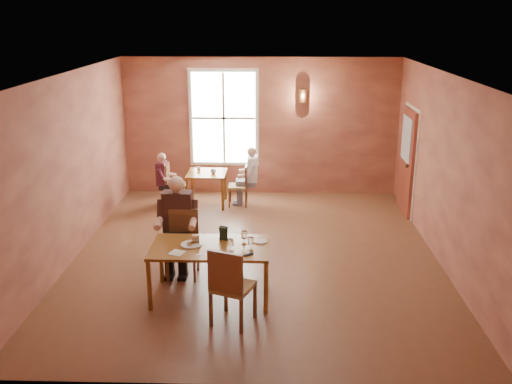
{
  "coord_description": "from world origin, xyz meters",
  "views": [
    {
      "loc": [
        0.27,
        -8.81,
        3.91
      ],
      "look_at": [
        0.0,
        0.2,
        1.05
      ],
      "focal_mm": 40.0,
      "sensor_mm": 36.0,
      "label": 1
    }
  ],
  "objects_px": {
    "main_table": "(211,272)",
    "diner_white": "(239,178)",
    "chair_empty": "(233,285)",
    "chair_diner_maroon": "(176,184)",
    "second_table": "(207,189)",
    "chair_diner_main": "(182,245)",
    "chair_diner_white": "(238,185)",
    "diner_maroon": "(175,179)",
    "diner_main": "(181,232)"
  },
  "relations": [
    {
      "from": "main_table",
      "to": "diner_white",
      "type": "xyz_separation_m",
      "value": [
        0.17,
        4.08,
        0.21
      ]
    },
    {
      "from": "main_table",
      "to": "chair_diner_main",
      "type": "bearing_deg",
      "value": 127.57
    },
    {
      "from": "chair_empty",
      "to": "chair_diner_maroon",
      "type": "xyz_separation_m",
      "value": [
        -1.53,
        4.78,
        -0.1
      ]
    },
    {
      "from": "diner_main",
      "to": "second_table",
      "type": "bearing_deg",
      "value": -89.82
    },
    {
      "from": "chair_diner_main",
      "to": "diner_white",
      "type": "xyz_separation_m",
      "value": [
        0.67,
        3.43,
        0.09
      ]
    },
    {
      "from": "main_table",
      "to": "second_table",
      "type": "xyz_separation_m",
      "value": [
        -0.51,
        4.08,
        -0.04
      ]
    },
    {
      "from": "second_table",
      "to": "diner_maroon",
      "type": "distance_m",
      "value": 0.71
    },
    {
      "from": "main_table",
      "to": "chair_diner_maroon",
      "type": "xyz_separation_m",
      "value": [
        -1.16,
        4.08,
        0.06
      ]
    },
    {
      "from": "diner_white",
      "to": "chair_diner_maroon",
      "type": "distance_m",
      "value": 1.34
    },
    {
      "from": "diner_white",
      "to": "chair_empty",
      "type": "bearing_deg",
      "value": -177.62
    },
    {
      "from": "chair_diner_main",
      "to": "chair_empty",
      "type": "xyz_separation_m",
      "value": [
        0.87,
        -1.35,
        0.03
      ]
    },
    {
      "from": "main_table",
      "to": "diner_maroon",
      "type": "xyz_separation_m",
      "value": [
        -1.19,
        4.08,
        0.16
      ]
    },
    {
      "from": "diner_main",
      "to": "chair_diner_maroon",
      "type": "relative_size",
      "value": 1.66
    },
    {
      "from": "chair_diner_main",
      "to": "diner_main",
      "type": "relative_size",
      "value": 0.69
    },
    {
      "from": "chair_diner_white",
      "to": "diner_white",
      "type": "bearing_deg",
      "value": -90.0
    },
    {
      "from": "chair_empty",
      "to": "diner_maroon",
      "type": "distance_m",
      "value": 5.02
    },
    {
      "from": "chair_diner_main",
      "to": "chair_diner_white",
      "type": "xyz_separation_m",
      "value": [
        0.64,
        3.43,
        -0.08
      ]
    },
    {
      "from": "chair_empty",
      "to": "second_table",
      "type": "distance_m",
      "value": 4.86
    },
    {
      "from": "chair_empty",
      "to": "chair_diner_maroon",
      "type": "distance_m",
      "value": 5.02
    },
    {
      "from": "main_table",
      "to": "chair_diner_white",
      "type": "bearing_deg",
      "value": 88.04
    },
    {
      "from": "diner_maroon",
      "to": "chair_diner_maroon",
      "type": "bearing_deg",
      "value": 90.0
    },
    {
      "from": "second_table",
      "to": "diner_white",
      "type": "relative_size",
      "value": 0.67
    },
    {
      "from": "main_table",
      "to": "chair_diner_white",
      "type": "xyz_separation_m",
      "value": [
        0.14,
        4.08,
        0.04
      ]
    },
    {
      "from": "main_table",
      "to": "chair_diner_maroon",
      "type": "height_order",
      "value": "chair_diner_maroon"
    },
    {
      "from": "diner_main",
      "to": "chair_empty",
      "type": "relative_size",
      "value": 1.36
    },
    {
      "from": "chair_diner_main",
      "to": "chair_diner_maroon",
      "type": "distance_m",
      "value": 3.49
    },
    {
      "from": "second_table",
      "to": "diner_main",
      "type": "bearing_deg",
      "value": -89.82
    },
    {
      "from": "chair_empty",
      "to": "diner_white",
      "type": "height_order",
      "value": "diner_white"
    },
    {
      "from": "chair_empty",
      "to": "diner_maroon",
      "type": "xyz_separation_m",
      "value": [
        -1.56,
        4.78,
        0.01
      ]
    },
    {
      "from": "main_table",
      "to": "chair_empty",
      "type": "height_order",
      "value": "chair_empty"
    },
    {
      "from": "second_table",
      "to": "chair_diner_main",
      "type": "bearing_deg",
      "value": -89.82
    },
    {
      "from": "chair_diner_white",
      "to": "diner_maroon",
      "type": "relative_size",
      "value": 0.79
    },
    {
      "from": "chair_diner_maroon",
      "to": "diner_maroon",
      "type": "height_order",
      "value": "diner_maroon"
    },
    {
      "from": "chair_diner_maroon",
      "to": "diner_white",
      "type": "bearing_deg",
      "value": 90.0
    },
    {
      "from": "second_table",
      "to": "diner_maroon",
      "type": "xyz_separation_m",
      "value": [
        -0.68,
        0.0,
        0.2
      ]
    },
    {
      "from": "main_table",
      "to": "chair_diner_white",
      "type": "distance_m",
      "value": 4.08
    },
    {
      "from": "chair_diner_maroon",
      "to": "diner_maroon",
      "type": "distance_m",
      "value": 0.11
    },
    {
      "from": "chair_diner_maroon",
      "to": "diner_maroon",
      "type": "relative_size",
      "value": 0.81
    },
    {
      "from": "main_table",
      "to": "diner_white",
      "type": "height_order",
      "value": "diner_white"
    },
    {
      "from": "diner_maroon",
      "to": "main_table",
      "type": "bearing_deg",
      "value": 16.28
    },
    {
      "from": "chair_diner_white",
      "to": "main_table",
      "type": "bearing_deg",
      "value": 178.04
    },
    {
      "from": "chair_diner_maroon",
      "to": "chair_diner_white",
      "type": "bearing_deg",
      "value": 90.0
    },
    {
      "from": "chair_diner_maroon",
      "to": "diner_maroon",
      "type": "xyz_separation_m",
      "value": [
        -0.03,
        0.0,
        0.1
      ]
    },
    {
      "from": "chair_diner_main",
      "to": "diner_maroon",
      "type": "height_order",
      "value": "diner_maroon"
    },
    {
      "from": "main_table",
      "to": "diner_maroon",
      "type": "bearing_deg",
      "value": 106.28
    },
    {
      "from": "chair_empty",
      "to": "diner_white",
      "type": "bearing_deg",
      "value": 114.2
    },
    {
      "from": "second_table",
      "to": "diner_white",
      "type": "xyz_separation_m",
      "value": [
        0.68,
        0.0,
        0.24
      ]
    },
    {
      "from": "main_table",
      "to": "second_table",
      "type": "height_order",
      "value": "main_table"
    },
    {
      "from": "diner_white",
      "to": "diner_main",
      "type": "bearing_deg",
      "value": 169.04
    },
    {
      "from": "chair_diner_main",
      "to": "chair_empty",
      "type": "relative_size",
      "value": 0.95
    }
  ]
}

